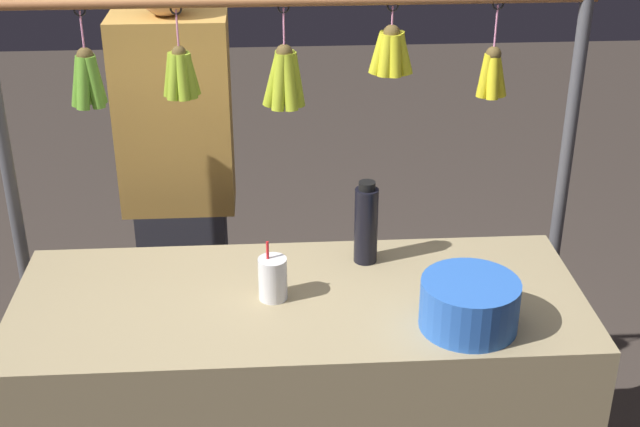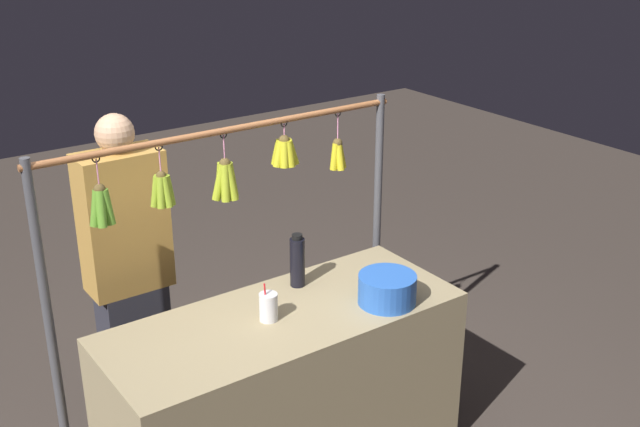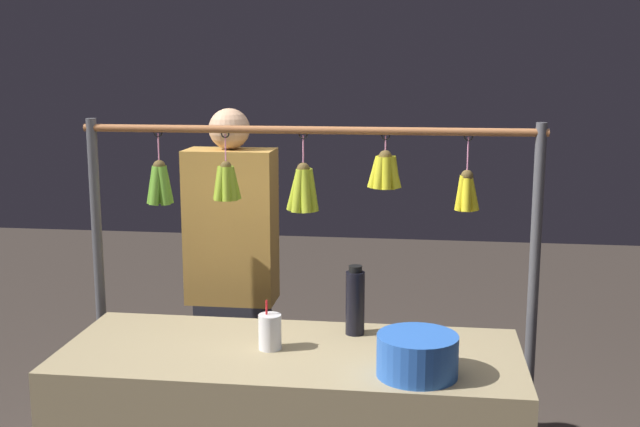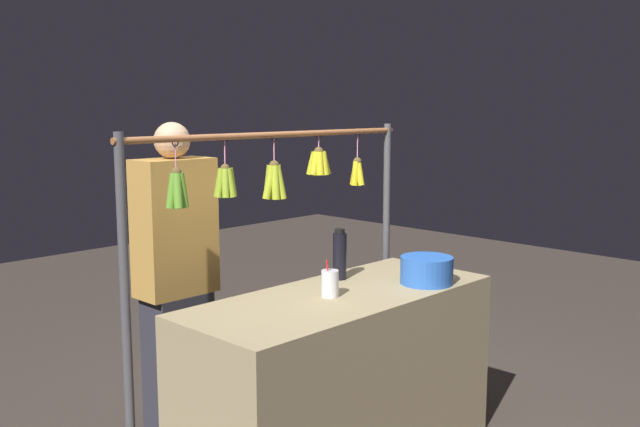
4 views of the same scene
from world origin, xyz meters
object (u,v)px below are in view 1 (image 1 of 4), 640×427
water_bottle (366,224)px  blue_bucket (469,304)px  drink_cup (273,278)px  vendor_person (180,197)px

water_bottle → blue_bucket: size_ratio=0.99×
blue_bucket → water_bottle: bearing=-57.9°
water_bottle → drink_cup: (0.30, 0.21, -0.07)m
water_bottle → vendor_person: vendor_person is taller
drink_cup → vendor_person: vendor_person is taller
drink_cup → vendor_person: size_ratio=0.11×
blue_bucket → drink_cup: bearing=-19.1°
drink_cup → blue_bucket: bearing=160.9°
blue_bucket → drink_cup: (0.54, -0.19, -0.01)m
blue_bucket → vendor_person: size_ratio=0.16×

